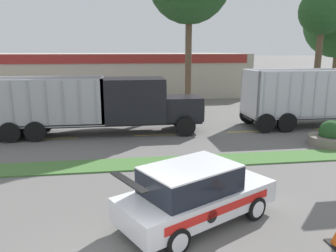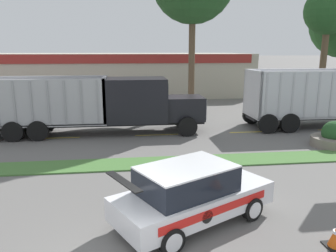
{
  "view_description": "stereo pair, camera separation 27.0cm",
  "coord_description": "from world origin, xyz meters",
  "views": [
    {
      "loc": [
        -0.01,
        -5.31,
        4.59
      ],
      "look_at": [
        1.82,
        7.48,
        1.61
      ],
      "focal_mm": 35.0,
      "sensor_mm": 36.0,
      "label": 1
    },
    {
      "loc": [
        0.25,
        -5.34,
        4.59
      ],
      "look_at": [
        1.82,
        7.48,
        1.61
      ],
      "focal_mm": 35.0,
      "sensor_mm": 36.0,
      "label": 2
    }
  ],
  "objects": [
    {
      "name": "store_building_backdrop",
      "position": [
        -1.97,
        31.42,
        2.15
      ],
      "size": [
        29.5,
        12.1,
        4.3
      ],
      "color": "#BCB29E",
      "rests_on": "ground_plane"
    },
    {
      "name": "tree_behind_right",
      "position": [
        17.23,
        21.87,
        8.19
      ],
      "size": [
        4.02,
        4.02,
        10.91
      ],
      "color": "brown",
      "rests_on": "ground_plane"
    },
    {
      "name": "centre_line_6",
      "position": [
        7.17,
        12.29,
        0.0
      ],
      "size": [
        2.4,
        0.14,
        0.01
      ],
      "primitive_type": "cube",
      "color": "yellow",
      "rests_on": "ground_plane"
    },
    {
      "name": "centre_line_5",
      "position": [
        1.77,
        12.29,
        0.0
      ],
      "size": [
        2.4,
        0.14,
        0.01
      ],
      "primitive_type": "cube",
      "color": "yellow",
      "rests_on": "ground_plane"
    },
    {
      "name": "centre_line_4",
      "position": [
        -3.63,
        12.29,
        0.0
      ],
      "size": [
        2.4,
        0.14,
        0.01
      ],
      "primitive_type": "cube",
      "color": "yellow",
      "rests_on": "ground_plane"
    },
    {
      "name": "grass_verge",
      "position": [
        0.0,
        7.54,
        0.03
      ],
      "size": [
        120.0,
        1.5,
        0.06
      ],
      "primitive_type": "cube",
      "color": "#477538",
      "rests_on": "ground_plane"
    },
    {
      "name": "rally_car",
      "position": [
        1.86,
        2.68,
        0.85
      ],
      "size": [
        4.76,
        3.7,
        1.69
      ],
      "color": "white",
      "rests_on": "ground_plane"
    },
    {
      "name": "stone_planter",
      "position": [
        10.16,
        9.02,
        0.43
      ],
      "size": [
        2.07,
        2.07,
        1.26
      ],
      "color": "slate",
      "rests_on": "ground_plane"
    },
    {
      "name": "dump_truck_lead",
      "position": [
        -0.46,
        13.02,
        1.6
      ],
      "size": [
        12.1,
        2.7,
        3.25
      ],
      "color": "black",
      "rests_on": "ground_plane"
    }
  ]
}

